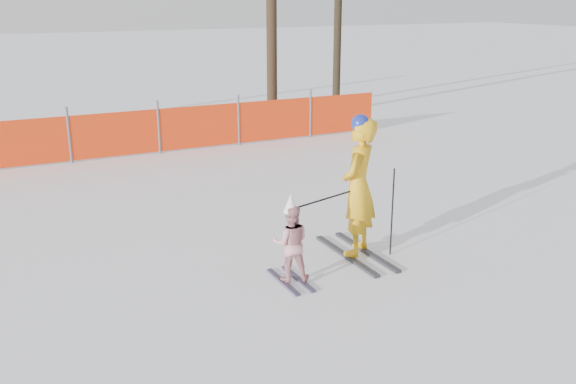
% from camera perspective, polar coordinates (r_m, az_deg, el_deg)
% --- Properties ---
extents(ground, '(120.00, 120.00, 0.00)m').
position_cam_1_polar(ground, '(8.67, 1.48, -7.21)').
color(ground, white).
rests_on(ground, ground).
extents(adult, '(0.84, 1.60, 2.04)m').
position_cam_1_polar(adult, '(8.95, 6.27, 0.46)').
color(adult, black).
rests_on(adult, ground).
extents(child, '(0.60, 0.86, 1.19)m').
position_cam_1_polar(child, '(8.21, 0.24, -4.49)').
color(child, black).
rests_on(child, ground).
extents(ski_poles, '(1.59, 0.33, 1.28)m').
position_cam_1_polar(ski_poles, '(8.84, 6.72, -1.27)').
color(ski_poles, black).
rests_on(ski_poles, ground).
extents(safety_fence, '(17.90, 0.06, 1.25)m').
position_cam_1_polar(safety_fence, '(14.79, -23.23, 3.99)').
color(safety_fence, '#595960').
rests_on(safety_fence, ground).
extents(tree_trunks, '(12.54, 2.66, 6.60)m').
position_cam_1_polar(tree_trunks, '(19.09, -5.37, 15.06)').
color(tree_trunks, '#322316').
rests_on(tree_trunks, ground).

